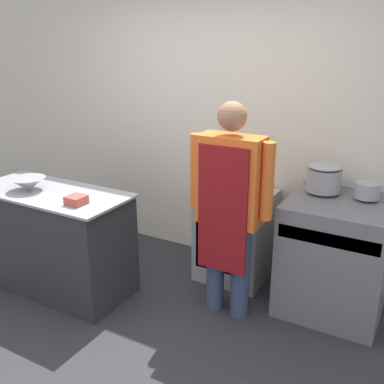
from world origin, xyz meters
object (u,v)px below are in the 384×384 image
Objects in this scene: person_cook at (229,200)px; sauce_pot at (367,190)px; plastic_tub at (76,200)px; stock_pot at (324,177)px; fridge_unit at (236,235)px; stove at (335,256)px; mixing_bowl at (28,184)px.

person_cook reaches higher than sauce_pot.
person_cook is 12.43× the size of plastic_tub.
person_cook is at bearing -132.06° from stock_pot.
fridge_unit is 1.46m from plastic_tub.
fridge_unit is 0.48× the size of person_cook.
person_cook is at bearing -146.79° from stove.
stock_pot reaches higher than fridge_unit.
person_cook is 1.05m from sauce_pot.
fridge_unit is at bearing 50.97° from plastic_tub.
mixing_bowl is at bearing -145.17° from fridge_unit.
stove is 4.97× the size of sauce_pot.
stove reaches higher than fridge_unit.
stock_pot is at bearing 25.52° from mixing_bowl.
person_cook is at bearing -145.47° from sauce_pot.
fridge_unit is 0.96m from stock_pot.
mixing_bowl reaches higher than fridge_unit.
plastic_tub is at bearing -129.03° from fridge_unit.
stove is 2.04m from plastic_tub.
stove is 0.56× the size of person_cook.
stove is 1.17× the size of fridge_unit.
mixing_bowl is 2.69m from sauce_pot.
sauce_pot reaches higher than plastic_tub.
fridge_unit is at bearing 173.45° from stove.
mixing_bowl is 0.58m from plastic_tub.
sauce_pot is (0.15, 0.13, 0.53)m from stove.
stove is at bearing 21.12° from mixing_bowl.
person_cook reaches higher than stock_pot.
stove is at bearing 33.21° from person_cook.
stock_pot is (2.15, 1.03, 0.11)m from mixing_bowl.
person_cook is at bearing 15.05° from mixing_bowl.
person_cook is at bearing -72.25° from fridge_unit.
stove is 6.95× the size of plastic_tub.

